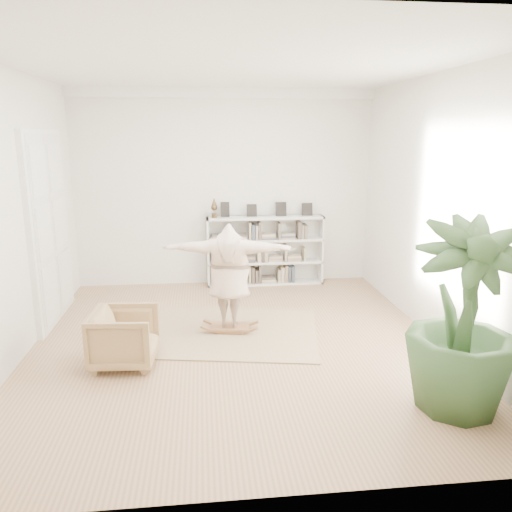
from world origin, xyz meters
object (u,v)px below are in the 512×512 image
at_px(rocker_board, 230,327).
at_px(bookshelf, 265,251).
at_px(houseplant, 463,318).
at_px(armchair, 125,337).
at_px(person, 229,273).

bearing_deg(rocker_board, bookshelf, 81.21).
bearing_deg(houseplant, armchair, 158.27).
distance_m(rocker_board, houseplant, 3.34).
bearing_deg(rocker_board, houseplant, -36.34).
distance_m(bookshelf, person, 2.52).
xyz_separation_m(armchair, person, (1.35, 0.91, 0.53)).
bearing_deg(bookshelf, person, -108.84).
bearing_deg(bookshelf, armchair, -123.34).
distance_m(rocker_board, person, 0.82).
height_order(rocker_board, person, person).
relative_size(bookshelf, rocker_board, 3.62).
height_order(rocker_board, houseplant, houseplant).
relative_size(armchair, person, 0.42).
bearing_deg(houseplant, bookshelf, 106.63).
xyz_separation_m(bookshelf, armchair, (-2.16, -3.28, -0.28)).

